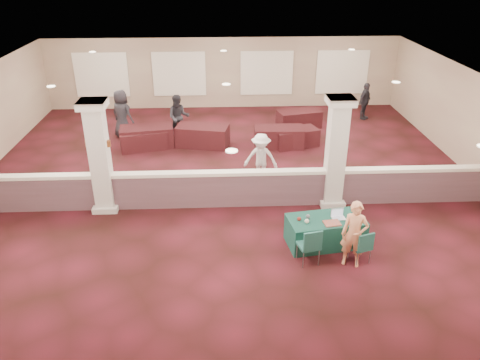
{
  "coord_description": "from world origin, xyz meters",
  "views": [
    {
      "loc": [
        -0.23,
        -13.37,
        6.68
      ],
      "look_at": [
        0.31,
        -2.0,
        1.07
      ],
      "focal_mm": 35.0,
      "sensor_mm": 36.0,
      "label": 1
    }
  ],
  "objects_px": {
    "far_table_front_center": "(279,137)",
    "attendee_a": "(179,117)",
    "attendee_d": "(122,114)",
    "conf_chair_main": "(363,245)",
    "conf_chair_side": "(310,244)",
    "far_table_back_right": "(299,119)",
    "far_table_front_right": "(296,138)",
    "far_table_back_left": "(147,137)",
    "near_table": "(325,231)",
    "woman": "(354,234)",
    "attendee_b": "(261,158)",
    "far_table_front_left": "(143,140)",
    "far_table_back_center": "(203,136)"
  },
  "relations": [
    {
      "from": "conf_chair_main",
      "to": "far_table_back_right",
      "type": "height_order",
      "value": "conf_chair_main"
    },
    {
      "from": "near_table",
      "to": "attendee_d",
      "type": "distance_m",
      "value": 10.1
    },
    {
      "from": "far_table_front_center",
      "to": "attendee_a",
      "type": "distance_m",
      "value": 3.95
    },
    {
      "from": "woman",
      "to": "far_table_front_right",
      "type": "bearing_deg",
      "value": 109.27
    },
    {
      "from": "far_table_front_left",
      "to": "far_table_front_right",
      "type": "relative_size",
      "value": 1.03
    },
    {
      "from": "far_table_back_center",
      "to": "woman",
      "type": "bearing_deg",
      "value": -64.29
    },
    {
      "from": "woman",
      "to": "far_table_front_left",
      "type": "xyz_separation_m",
      "value": [
        -5.87,
        7.45,
        -0.48
      ]
    },
    {
      "from": "far_table_front_center",
      "to": "far_table_back_right",
      "type": "distance_m",
      "value": 2.33
    },
    {
      "from": "conf_chair_side",
      "to": "attendee_d",
      "type": "relative_size",
      "value": 0.51
    },
    {
      "from": "far_table_back_right",
      "to": "attendee_d",
      "type": "distance_m",
      "value": 7.16
    },
    {
      "from": "far_table_back_right",
      "to": "attendee_d",
      "type": "relative_size",
      "value": 0.92
    },
    {
      "from": "near_table",
      "to": "far_table_front_center",
      "type": "relative_size",
      "value": 1.03
    },
    {
      "from": "far_table_front_left",
      "to": "far_table_front_right",
      "type": "bearing_deg",
      "value": 0.0
    },
    {
      "from": "far_table_front_center",
      "to": "far_table_back_left",
      "type": "distance_m",
      "value": 4.94
    },
    {
      "from": "near_table",
      "to": "far_table_back_center",
      "type": "xyz_separation_m",
      "value": [
        -3.23,
        6.76,
        0.03
      ]
    },
    {
      "from": "far_table_front_center",
      "to": "far_table_back_left",
      "type": "bearing_deg",
      "value": 177.68
    },
    {
      "from": "conf_chair_side",
      "to": "attendee_a",
      "type": "distance_m",
      "value": 9.15
    },
    {
      "from": "far_table_front_center",
      "to": "far_table_front_right",
      "type": "bearing_deg",
      "value": 0.0
    },
    {
      "from": "conf_chair_side",
      "to": "attendee_a",
      "type": "height_order",
      "value": "attendee_a"
    },
    {
      "from": "far_table_front_center",
      "to": "attendee_a",
      "type": "bearing_deg",
      "value": 165.21
    },
    {
      "from": "far_table_back_right",
      "to": "attendee_a",
      "type": "relative_size",
      "value": 1.0
    },
    {
      "from": "far_table_front_center",
      "to": "far_table_front_right",
      "type": "xyz_separation_m",
      "value": [
        0.64,
        0.0,
        -0.04
      ]
    },
    {
      "from": "far_table_front_right",
      "to": "far_table_back_left",
      "type": "xyz_separation_m",
      "value": [
        -5.58,
        0.2,
        0.06
      ]
    },
    {
      "from": "attendee_a",
      "to": "woman",
      "type": "bearing_deg",
      "value": -63.98
    },
    {
      "from": "far_table_back_right",
      "to": "near_table",
      "type": "bearing_deg",
      "value": -94.78
    },
    {
      "from": "far_table_front_center",
      "to": "near_table",
      "type": "bearing_deg",
      "value": -86.78
    },
    {
      "from": "attendee_d",
      "to": "conf_chair_main",
      "type": "bearing_deg",
      "value": 160.57
    },
    {
      "from": "far_table_front_left",
      "to": "far_table_back_right",
      "type": "bearing_deg",
      "value": 18.52
    },
    {
      "from": "far_table_front_center",
      "to": "far_table_back_center",
      "type": "height_order",
      "value": "far_table_back_center"
    },
    {
      "from": "attendee_d",
      "to": "far_table_back_left",
      "type": "bearing_deg",
      "value": 166.56
    },
    {
      "from": "far_table_back_left",
      "to": "far_table_back_center",
      "type": "height_order",
      "value": "far_table_back_left"
    },
    {
      "from": "far_table_back_center",
      "to": "attendee_a",
      "type": "relative_size",
      "value": 1.1
    },
    {
      "from": "far_table_back_center",
      "to": "attendee_d",
      "type": "xyz_separation_m",
      "value": [
        -3.14,
        1.06,
        0.56
      ]
    },
    {
      "from": "far_table_front_center",
      "to": "attendee_a",
      "type": "xyz_separation_m",
      "value": [
        -3.79,
        1.0,
        0.5
      ]
    },
    {
      "from": "conf_chair_side",
      "to": "far_table_back_right",
      "type": "relative_size",
      "value": 0.55
    },
    {
      "from": "far_table_front_left",
      "to": "far_table_back_right",
      "type": "relative_size",
      "value": 0.97
    },
    {
      "from": "near_table",
      "to": "conf_chair_main",
      "type": "height_order",
      "value": "conf_chair_main"
    },
    {
      "from": "conf_chair_main",
      "to": "attendee_b",
      "type": "height_order",
      "value": "attendee_b"
    },
    {
      "from": "attendee_b",
      "to": "far_table_back_right",
      "type": "bearing_deg",
      "value": 79.77
    },
    {
      "from": "far_table_front_center",
      "to": "attendee_a",
      "type": "relative_size",
      "value": 1.05
    },
    {
      "from": "conf_chair_main",
      "to": "woman",
      "type": "distance_m",
      "value": 0.39
    },
    {
      "from": "conf_chair_main",
      "to": "conf_chair_side",
      "type": "xyz_separation_m",
      "value": [
        -1.23,
        0.02,
        0.06
      ]
    },
    {
      "from": "far_table_back_center",
      "to": "attendee_a",
      "type": "height_order",
      "value": "attendee_a"
    },
    {
      "from": "far_table_front_left",
      "to": "attendee_a",
      "type": "distance_m",
      "value": 1.7
    },
    {
      "from": "attendee_d",
      "to": "woman",
      "type": "bearing_deg",
      "value": 159.51
    },
    {
      "from": "near_table",
      "to": "attendee_a",
      "type": "xyz_separation_m",
      "value": [
        -4.16,
        7.56,
        0.51
      ]
    },
    {
      "from": "conf_chair_side",
      "to": "near_table",
      "type": "bearing_deg",
      "value": 44.15
    },
    {
      "from": "far_table_front_left",
      "to": "far_table_front_center",
      "type": "bearing_deg",
      "value": 0.0
    },
    {
      "from": "conf_chair_side",
      "to": "woman",
      "type": "height_order",
      "value": "woman"
    },
    {
      "from": "attendee_b",
      "to": "conf_chair_side",
      "type": "bearing_deg",
      "value": -68.34
    }
  ]
}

